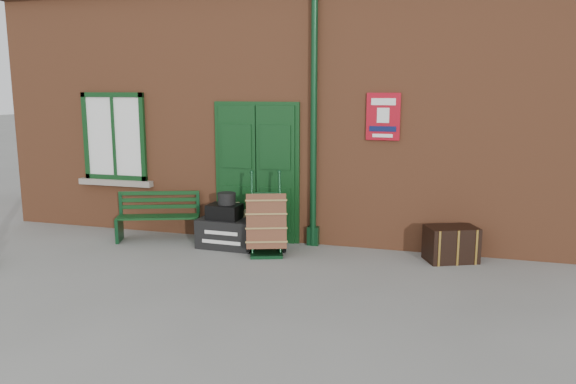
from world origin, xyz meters
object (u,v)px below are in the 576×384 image
at_px(bench, 159,215).
at_px(dark_trunk, 451,244).
at_px(houdini_trunk, 228,233).
at_px(porter_trolley, 266,223).

bearing_deg(bench, dark_trunk, -18.55).
distance_m(houdini_trunk, porter_trolley, 0.74).
bearing_deg(porter_trolley, houdini_trunk, 148.79).
distance_m(porter_trolley, dark_trunk, 2.72).
bearing_deg(bench, houdini_trunk, -25.37).
bearing_deg(porter_trolley, dark_trunk, -11.32).
height_order(houdini_trunk, dark_trunk, dark_trunk).
xyz_separation_m(houdini_trunk, porter_trolley, (0.68, -0.14, 0.24)).
bearing_deg(houdini_trunk, dark_trunk, 6.14).
relative_size(bench, porter_trolley, 1.13).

